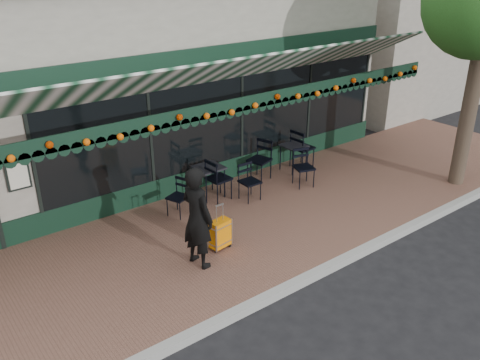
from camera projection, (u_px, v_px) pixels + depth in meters
ground at (316, 274)px, 8.94m from camera, size 80.00×80.00×0.00m
sidewalk at (246, 226)px, 10.36m from camera, size 18.00×4.00×0.15m
curb at (319, 272)px, 8.85m from camera, size 18.00×0.16×0.15m
restaurant_building at (113, 70)px, 13.68m from camera, size 12.00×9.60×4.50m
neighbor_building_right at (405, 25)px, 20.93m from camera, size 12.00×8.00×4.80m
woman at (197, 217)px, 8.60m from camera, size 0.54×0.73×1.84m
suitcase at (220, 234)px, 9.32m from camera, size 0.42×0.27×0.90m
cafe_table_a at (294, 148)px, 12.54m from camera, size 0.55×0.55×0.68m
cafe_table_b at (209, 170)px, 11.16m from camera, size 0.59×0.59×0.72m
chair_a_left at (259, 160)px, 12.08m from camera, size 0.61×0.61×0.98m
chair_a_right at (302, 148)px, 12.79m from camera, size 0.54×0.54×1.01m
chair_a_front at (304, 168)px, 11.78m from camera, size 0.56×0.56×0.89m
chair_b_left at (178, 198)px, 10.46m from camera, size 0.52×0.52×0.80m
chair_b_right at (219, 179)px, 11.12m from camera, size 0.51×0.51×0.96m
chair_b_front at (250, 182)px, 11.12m from camera, size 0.42×0.42×0.83m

